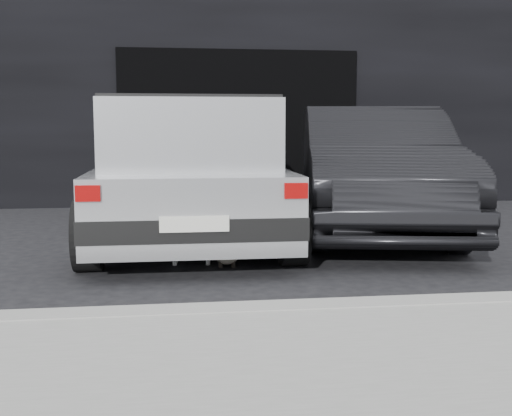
{
  "coord_description": "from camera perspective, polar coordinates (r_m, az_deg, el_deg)",
  "views": [
    {
      "loc": [
        -0.17,
        -6.8,
        1.32
      ],
      "look_at": [
        0.57,
        -1.27,
        0.62
      ],
      "focal_mm": 45.0,
      "sensor_mm": 36.0,
      "label": 1
    }
  ],
  "objects": [
    {
      "name": "garage_opening",
      "position": [
        10.85,
        -1.52,
        7.09
      ],
      "size": [
        4.0,
        0.1,
        2.6
      ],
      "primitive_type": "cube",
      "color": "black",
      "rests_on": "ground"
    },
    {
      "name": "ground",
      "position": [
        6.93,
        -6.15,
        -3.84
      ],
      "size": [
        80.0,
        80.0,
        0.0
      ],
      "primitive_type": "plane",
      "color": "black",
      "rests_on": "ground"
    },
    {
      "name": "building_facade",
      "position": [
        12.9,
        -2.53,
        12.44
      ],
      "size": [
        34.0,
        4.0,
        5.0
      ],
      "primitive_type": "cube",
      "color": "black",
      "rests_on": "ground"
    },
    {
      "name": "curb",
      "position": [
        4.54,
        7.7,
        -9.02
      ],
      "size": [
        18.0,
        0.25,
        0.12
      ],
      "primitive_type": "cube",
      "color": "gray",
      "rests_on": "ground"
    },
    {
      "name": "second_car",
      "position": [
        8.2,
        10.35,
        3.38
      ],
      "size": [
        2.54,
        5.03,
        1.58
      ],
      "primitive_type": "imported",
      "rotation": [
        0.0,
        0.0,
        -0.19
      ],
      "color": "black",
      "rests_on": "ground"
    },
    {
      "name": "sidewalk",
      "position": [
        3.46,
        13.14,
        -14.5
      ],
      "size": [
        18.0,
        2.2,
        0.11
      ],
      "primitive_type": "cube",
      "color": "gray",
      "rests_on": "ground"
    },
    {
      "name": "cat_white",
      "position": [
        6.27,
        -5.41,
        -3.3
      ],
      "size": [
        0.81,
        0.31,
        0.38
      ],
      "rotation": [
        0.0,
        0.0,
        -1.65
      ],
      "color": "silver",
      "rests_on": "ground"
    },
    {
      "name": "cat_siamese",
      "position": [
        6.18,
        -2.62,
        -4.08
      ],
      "size": [
        0.28,
        0.73,
        0.25
      ],
      "rotation": [
        0.0,
        0.0,
        3.07
      ],
      "color": "beige",
      "rests_on": "ground"
    },
    {
      "name": "silver_hatchback",
      "position": [
        7.43,
        -6.06,
        3.82
      ],
      "size": [
        2.22,
        4.43,
        1.63
      ],
      "rotation": [
        0.0,
        0.0,
        -0.01
      ],
      "color": "silver",
      "rests_on": "ground"
    }
  ]
}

